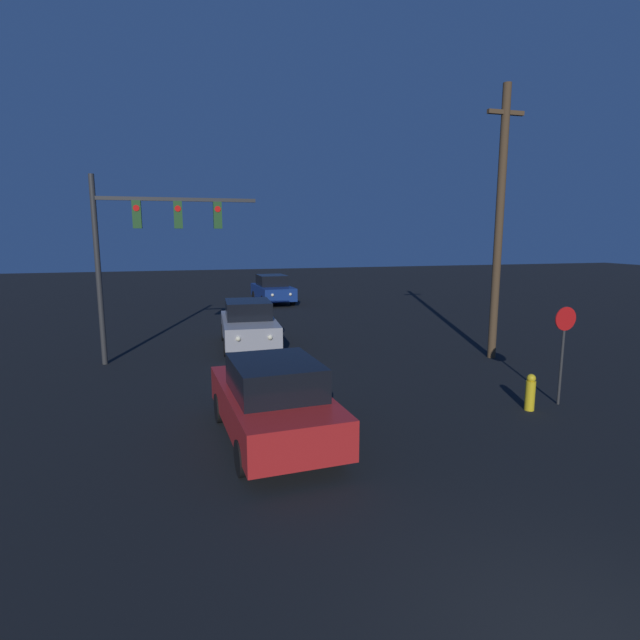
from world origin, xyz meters
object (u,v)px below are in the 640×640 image
object	(u,v)px
car_near	(273,400)
utility_pole	(499,222)
car_far	(273,289)
traffic_signal_mast	(146,236)
fire_hydrant	(530,392)
car_mid	(249,324)
stop_sign	(564,339)

from	to	relation	value
car_near	utility_pole	bearing A→B (deg)	26.36
car_far	traffic_signal_mast	xyz separation A→B (m)	(-6.64, -13.57, 3.41)
traffic_signal_mast	fire_hydrant	world-z (taller)	traffic_signal_mast
car_near	car_mid	world-z (taller)	same
car_mid	utility_pole	size ratio (longest dim) A/B	0.51
car_near	car_far	distance (m)	21.71
car_far	stop_sign	size ratio (longest dim) A/B	1.85
car_mid	traffic_signal_mast	world-z (taller)	traffic_signal_mast
utility_pole	fire_hydrant	world-z (taller)	utility_pole
traffic_signal_mast	car_far	bearing A→B (deg)	63.92
car_near	fire_hydrant	distance (m)	6.50
car_far	stop_sign	distance (m)	21.42
utility_pole	fire_hydrant	xyz separation A→B (m)	(-2.30, -4.99, -4.28)
traffic_signal_mast	utility_pole	world-z (taller)	utility_pole
car_mid	utility_pole	distance (m)	9.87
car_near	stop_sign	distance (m)	7.56
traffic_signal_mast	stop_sign	xyz separation A→B (m)	(10.35, -7.51, -2.57)
traffic_signal_mast	stop_sign	distance (m)	13.04
car_far	utility_pole	distance (m)	17.44
car_far	utility_pole	world-z (taller)	utility_pole
car_mid	stop_sign	size ratio (longest dim) A/B	1.85
car_mid	fire_hydrant	distance (m)	10.80
car_mid	stop_sign	world-z (taller)	stop_sign
car_mid	traffic_signal_mast	bearing A→B (deg)	24.75
stop_sign	car_near	bearing A→B (deg)	-177.69
car_mid	stop_sign	distance (m)	11.27
car_near	utility_pole	world-z (taller)	utility_pole
stop_sign	fire_hydrant	size ratio (longest dim) A/B	2.74
car_far	fire_hydrant	world-z (taller)	car_far
car_mid	stop_sign	xyz separation A→B (m)	(6.82, -8.93, 0.84)
car_near	stop_sign	xyz separation A→B (m)	(7.50, 0.30, 0.84)
car_near	stop_sign	size ratio (longest dim) A/B	1.86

